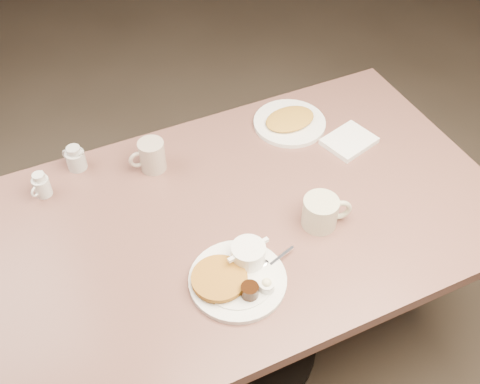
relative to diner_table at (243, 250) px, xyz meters
name	(u,v)px	position (x,y,z in m)	size (l,w,h in m)	color
room	(244,3)	(0.00, 0.00, 0.82)	(7.04, 8.04, 2.84)	#4C3F33
diner_table	(243,250)	(0.00, 0.00, 0.00)	(1.50, 0.90, 0.75)	#84564C
main_plate	(237,274)	(-0.11, -0.20, 0.19)	(0.33, 0.29, 0.07)	white
coffee_mug_near	(322,212)	(0.18, -0.12, 0.22)	(0.15, 0.12, 0.09)	beige
napkin	(349,141)	(0.44, 0.13, 0.18)	(0.18, 0.16, 0.02)	white
coffee_mug_far	(151,156)	(-0.17, 0.29, 0.22)	(0.11, 0.08, 0.10)	#BDAD9C
creamer_left	(41,185)	(-0.50, 0.32, 0.21)	(0.07, 0.06, 0.08)	silver
creamer_right	(75,158)	(-0.38, 0.39, 0.21)	(0.08, 0.08, 0.08)	beige
hash_plate	(290,122)	(0.31, 0.29, 0.18)	(0.27, 0.27, 0.04)	white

